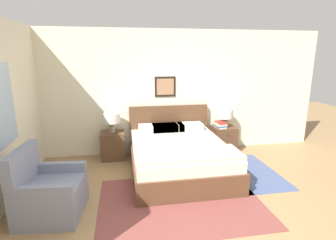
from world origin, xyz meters
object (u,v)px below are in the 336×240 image
at_px(bed, 178,155).
at_px(nightstand_near_window, 113,145).
at_px(table_lamp_by_door, 225,114).
at_px(armchair, 48,193).
at_px(table_lamp_near_window, 112,119).
at_px(nightstand_by_door, 224,139).

distance_m(bed, nightstand_near_window, 1.45).
distance_m(bed, table_lamp_by_door, 1.56).
relative_size(armchair, nightstand_near_window, 1.68).
height_order(nightstand_near_window, table_lamp_near_window, table_lamp_near_window).
bearing_deg(table_lamp_near_window, nightstand_near_window, -132.81).
bearing_deg(table_lamp_by_door, table_lamp_near_window, 180.00).
height_order(armchair, table_lamp_near_window, table_lamp_near_window).
xyz_separation_m(armchair, table_lamp_near_window, (0.79, 1.87, 0.53)).
xyz_separation_m(bed, armchair, (-1.98, -1.04, 0.00)).
relative_size(armchair, table_lamp_by_door, 2.35).
bearing_deg(table_lamp_near_window, nightstand_by_door, -0.17).
xyz_separation_m(bed, nightstand_near_window, (-1.19, 0.82, -0.03)).
bearing_deg(table_lamp_by_door, nightstand_by_door, -149.78).
bearing_deg(armchair, table_lamp_by_door, 125.87).
bearing_deg(table_lamp_by_door, armchair, -149.56).
bearing_deg(nightstand_near_window, bed, -34.54).
relative_size(armchair, table_lamp_near_window, 2.35).
bearing_deg(nightstand_by_door, bed, -145.52).
height_order(armchair, table_lamp_by_door, table_lamp_by_door).
height_order(armchair, nightstand_near_window, armchair).
relative_size(armchair, nightstand_by_door, 1.68).
height_order(table_lamp_near_window, table_lamp_by_door, same).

